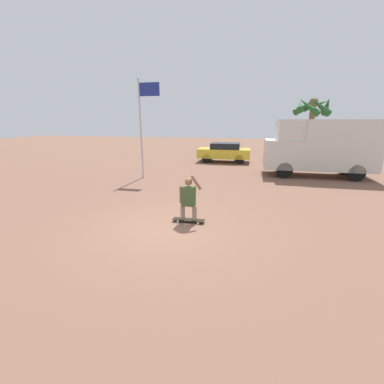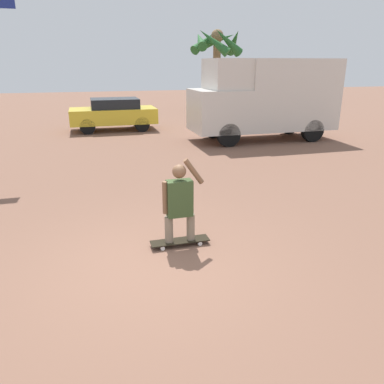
# 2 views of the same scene
# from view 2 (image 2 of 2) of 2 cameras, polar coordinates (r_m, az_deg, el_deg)

# --- Properties ---
(ground_plane) EXTENTS (80.00, 80.00, 0.00)m
(ground_plane) POSITION_cam_2_polar(r_m,az_deg,el_deg) (5.92, -5.67, -11.06)
(ground_plane) COLOR brown
(skateboard) EXTENTS (1.01, 0.26, 0.09)m
(skateboard) POSITION_cam_2_polar(r_m,az_deg,el_deg) (6.47, -1.84, -7.48)
(skateboard) COLOR black
(skateboard) RESTS_ON ground_plane
(person_skateboarder) EXTENTS (0.70, 0.23, 1.44)m
(person_skateboarder) POSITION_cam_2_polar(r_m,az_deg,el_deg) (6.17, -1.92, -1.18)
(person_skateboarder) COLOR gray
(person_skateboarder) RESTS_ON skateboard
(camper_van) EXTENTS (5.77, 2.15, 3.15)m
(camper_van) POSITION_cam_2_polar(r_m,az_deg,el_deg) (15.67, 11.20, 14.05)
(camper_van) COLOR black
(camper_van) RESTS_ON ground_plane
(parked_car_yellow) EXTENTS (3.90, 1.86, 1.45)m
(parked_car_yellow) POSITION_cam_2_polar(r_m,az_deg,el_deg) (18.17, -11.85, 11.67)
(parked_car_yellow) COLOR black
(parked_car_yellow) RESTS_ON ground_plane
(palm_tree_near_van) EXTENTS (3.30, 3.56, 5.17)m
(palm_tree_near_van) POSITION_cam_2_polar(r_m,az_deg,el_deg) (25.70, 3.72, 21.27)
(palm_tree_near_van) COLOR brown
(palm_tree_near_van) RESTS_ON ground_plane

